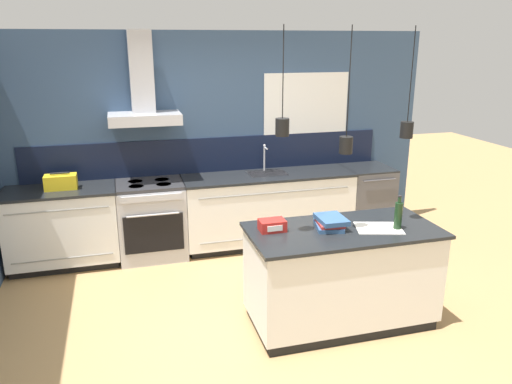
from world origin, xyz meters
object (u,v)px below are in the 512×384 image
object	(u,v)px
red_supply_box	(272,225)
yellow_toolbox	(61,182)
dishwasher	(365,200)
oven_range	(152,220)
book_stack	(330,222)
bottle_on_island	(398,215)

from	to	relation	value
red_supply_box	yellow_toolbox	distance (m)	2.62
dishwasher	red_supply_box	size ratio (longest dim) A/B	4.09
oven_range	dishwasher	size ratio (longest dim) A/B	1.00
red_supply_box	oven_range	bearing A→B (deg)	116.67
yellow_toolbox	dishwasher	bearing A→B (deg)	-0.00
dishwasher	book_stack	xyz separation A→B (m)	(-1.36, -1.91, 0.51)
book_stack	dishwasher	bearing A→B (deg)	54.41
oven_range	red_supply_box	world-z (taller)	red_supply_box
red_supply_box	yellow_toolbox	xyz separation A→B (m)	(-1.87, 1.83, 0.03)
dishwasher	yellow_toolbox	size ratio (longest dim) A/B	2.68
bottle_on_island	red_supply_box	distance (m)	1.09
bottle_on_island	book_stack	distance (m)	0.59
book_stack	yellow_toolbox	bearing A→B (deg)	141.25
dishwasher	bottle_on_island	world-z (taller)	bottle_on_island
oven_range	bottle_on_island	world-z (taller)	bottle_on_island
dishwasher	yellow_toolbox	distance (m)	3.78
red_supply_box	dishwasher	bearing A→B (deg)	44.39
bottle_on_island	yellow_toolbox	xyz separation A→B (m)	(-2.93, 2.09, -0.05)
oven_range	red_supply_box	bearing A→B (deg)	-63.33
red_supply_box	yellow_toolbox	size ratio (longest dim) A/B	0.65
oven_range	bottle_on_island	size ratio (longest dim) A/B	2.97
book_stack	bottle_on_island	bearing A→B (deg)	-17.98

